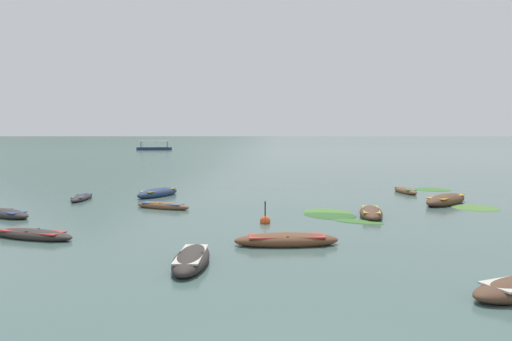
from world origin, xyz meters
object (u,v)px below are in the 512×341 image
at_px(rowboat_5, 163,206).
at_px(ferry_0, 154,148).
at_px(rowboat_12, 33,235).
at_px(rowboat_11, 158,193).
at_px(rowboat_0, 191,259).
at_px(mooring_buoy, 265,221).
at_px(rowboat_9, 6,214).
at_px(rowboat_8, 82,197).
at_px(rowboat_6, 446,200).
at_px(rowboat_4, 405,191).
at_px(rowboat_10, 371,213).
at_px(rowboat_2, 286,240).

height_order(rowboat_5, ferry_0, ferry_0).
bearing_deg(rowboat_12, rowboat_11, 73.94).
distance_m(rowboat_0, mooring_buoy, 7.56).
bearing_deg(ferry_0, mooring_buoy, -81.60).
bearing_deg(rowboat_9, rowboat_8, 70.53).
bearing_deg(rowboat_6, rowboat_5, -179.87).
bearing_deg(rowboat_5, mooring_buoy, -44.91).
bearing_deg(rowboat_6, rowboat_0, -140.63).
bearing_deg(mooring_buoy, rowboat_4, 43.14).
bearing_deg(rowboat_6, rowboat_12, -160.69).
relative_size(rowboat_5, rowboat_11, 0.87).
bearing_deg(rowboat_11, ferry_0, 95.87).
height_order(rowboat_6, rowboat_10, rowboat_6).
xyz_separation_m(rowboat_2, rowboat_10, (5.23, 5.69, 0.01)).
distance_m(rowboat_4, rowboat_11, 17.06).
relative_size(rowboat_10, ferry_0, 0.41).
bearing_deg(rowboat_0, ferry_0, 96.31).
bearing_deg(rowboat_10, mooring_buoy, -166.91).
bearing_deg(ferry_0, rowboat_10, -78.61).
xyz_separation_m(rowboat_4, rowboat_8, (-21.65, -1.22, -0.02)).
distance_m(rowboat_9, rowboat_10, 18.18).
distance_m(rowboat_11, mooring_buoy, 12.00).
distance_m(rowboat_2, rowboat_8, 17.37).
height_order(rowboat_5, rowboat_9, rowboat_9).
distance_m(rowboat_2, rowboat_9, 14.91).
relative_size(rowboat_12, mooring_buoy, 3.25).
bearing_deg(rowboat_5, rowboat_12, -121.39).
height_order(rowboat_10, rowboat_11, rowboat_11).
xyz_separation_m(rowboat_0, rowboat_2, (3.43, 2.45, -0.01)).
relative_size(rowboat_8, rowboat_10, 0.93).
xyz_separation_m(rowboat_5, rowboat_9, (-7.54, -1.92, 0.01)).
bearing_deg(rowboat_12, rowboat_5, 58.61).
bearing_deg(mooring_buoy, rowboat_6, 24.12).
bearing_deg(rowboat_9, rowboat_4, 17.19).
height_order(rowboat_2, rowboat_4, rowboat_2).
height_order(rowboat_8, ferry_0, ferry_0).
xyz_separation_m(rowboat_11, rowboat_12, (-3.66, -12.70, -0.07)).
height_order(rowboat_2, rowboat_5, rowboat_2).
bearing_deg(rowboat_12, ferry_0, 93.27).
bearing_deg(ferry_0, rowboat_0, -83.69).
distance_m(rowboat_4, rowboat_6, 5.42).
height_order(rowboat_2, rowboat_11, rowboat_11).
bearing_deg(rowboat_2, rowboat_9, 149.57).
distance_m(rowboat_2, rowboat_4, 18.52).
distance_m(rowboat_5, rowboat_11, 5.48).
relative_size(rowboat_5, mooring_buoy, 2.83).
xyz_separation_m(rowboat_11, mooring_buoy, (5.85, -10.48, -0.10)).
bearing_deg(rowboat_0, rowboat_11, 98.74).
distance_m(rowboat_8, rowboat_12, 11.54).
relative_size(rowboat_4, mooring_buoy, 2.63).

